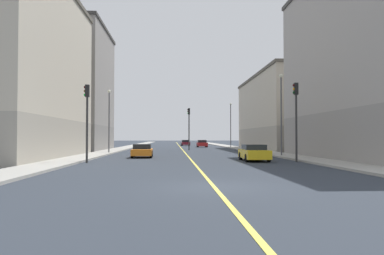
{
  "coord_description": "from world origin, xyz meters",
  "views": [
    {
      "loc": [
        -1.58,
        -13.94,
        1.87
      ],
      "look_at": [
        1.39,
        40.94,
        3.32
      ],
      "focal_mm": 34.65,
      "sensor_mm": 36.0,
      "label": 1
    }
  ],
  "objects_px": {
    "car_yellow": "(254,153)",
    "street_lamp_left_far": "(231,121)",
    "traffic_light_right_near": "(87,112)",
    "car_red": "(202,144)",
    "building_left_near": "(373,61)",
    "building_left_mid": "(282,113)",
    "building_right_corner": "(14,70)",
    "traffic_light_median_far": "(189,123)",
    "street_lamp_left_near": "(281,106)",
    "car_orange": "(142,151)",
    "car_maroon": "(185,143)",
    "street_lamp_right_near": "(109,114)",
    "traffic_light_left_near": "(296,111)",
    "building_right_midblock": "(74,89)"
  },
  "relations": [
    {
      "from": "car_yellow",
      "to": "street_lamp_left_far",
      "type": "bearing_deg",
      "value": 83.79
    },
    {
      "from": "traffic_light_right_near",
      "to": "car_yellow",
      "type": "height_order",
      "value": "traffic_light_right_near"
    },
    {
      "from": "street_lamp_left_far",
      "to": "car_red",
      "type": "distance_m",
      "value": 8.23
    },
    {
      "from": "traffic_light_right_near",
      "to": "car_red",
      "type": "xyz_separation_m",
      "value": [
        11.97,
        42.9,
        -3.07
      ]
    },
    {
      "from": "building_left_near",
      "to": "building_left_mid",
      "type": "height_order",
      "value": "building_left_near"
    },
    {
      "from": "street_lamp_left_far",
      "to": "building_right_corner",
      "type": "bearing_deg",
      "value": -127.08
    },
    {
      "from": "traffic_light_median_far",
      "to": "street_lamp_left_far",
      "type": "bearing_deg",
      "value": 54.55
    },
    {
      "from": "street_lamp_left_near",
      "to": "car_orange",
      "type": "distance_m",
      "value": 13.79
    },
    {
      "from": "car_maroon",
      "to": "car_red",
      "type": "distance_m",
      "value": 13.2
    },
    {
      "from": "building_left_mid",
      "to": "street_lamp_left_near",
      "type": "height_order",
      "value": "building_left_mid"
    },
    {
      "from": "car_maroon",
      "to": "building_right_corner",
      "type": "bearing_deg",
      "value": -108.48
    },
    {
      "from": "street_lamp_left_far",
      "to": "traffic_light_right_near",
      "type": "bearing_deg",
      "value": -113.88
    },
    {
      "from": "building_left_mid",
      "to": "traffic_light_right_near",
      "type": "distance_m",
      "value": 36.9
    },
    {
      "from": "street_lamp_left_far",
      "to": "car_maroon",
      "type": "xyz_separation_m",
      "value": [
        -7.37,
        18.28,
        -4.21
      ]
    },
    {
      "from": "street_lamp_left_near",
      "to": "street_lamp_right_near",
      "type": "height_order",
      "value": "street_lamp_left_near"
    },
    {
      "from": "building_left_near",
      "to": "traffic_light_left_near",
      "type": "distance_m",
      "value": 9.16
    },
    {
      "from": "building_left_near",
      "to": "traffic_light_left_near",
      "type": "xyz_separation_m",
      "value": [
        -7.58,
        -2.66,
        -4.38
      ]
    },
    {
      "from": "car_red",
      "to": "street_lamp_left_near",
      "type": "bearing_deg",
      "value": -82.58
    },
    {
      "from": "building_right_corner",
      "to": "traffic_light_right_near",
      "type": "height_order",
      "value": "building_right_corner"
    },
    {
      "from": "street_lamp_left_far",
      "to": "traffic_light_left_near",
      "type": "bearing_deg",
      "value": -91.55
    },
    {
      "from": "building_right_corner",
      "to": "street_lamp_left_far",
      "type": "height_order",
      "value": "building_right_corner"
    },
    {
      "from": "building_right_midblock",
      "to": "building_left_near",
      "type": "bearing_deg",
      "value": -36.29
    },
    {
      "from": "building_left_near",
      "to": "traffic_light_median_far",
      "type": "xyz_separation_m",
      "value": [
        -14.48,
        23.76,
        -4.31
      ]
    },
    {
      "from": "building_right_midblock",
      "to": "traffic_light_median_far",
      "type": "distance_m",
      "value": 16.95
    },
    {
      "from": "car_yellow",
      "to": "car_orange",
      "type": "distance_m",
      "value": 10.79
    },
    {
      "from": "traffic_light_left_near",
      "to": "car_maroon",
      "type": "bearing_deg",
      "value": 96.49
    },
    {
      "from": "traffic_light_left_near",
      "to": "car_yellow",
      "type": "distance_m",
      "value": 4.58
    },
    {
      "from": "traffic_light_median_far",
      "to": "street_lamp_right_near",
      "type": "distance_m",
      "value": 14.67
    },
    {
      "from": "building_right_corner",
      "to": "street_lamp_right_near",
      "type": "height_order",
      "value": "building_right_corner"
    },
    {
      "from": "building_right_corner",
      "to": "traffic_light_left_near",
      "type": "relative_size",
      "value": 3.45
    },
    {
      "from": "building_right_midblock",
      "to": "car_orange",
      "type": "relative_size",
      "value": 4.33
    },
    {
      "from": "building_right_corner",
      "to": "building_left_near",
      "type": "bearing_deg",
      "value": -5.38
    },
    {
      "from": "traffic_light_right_near",
      "to": "car_maroon",
      "type": "relative_size",
      "value": 1.25
    },
    {
      "from": "building_left_near",
      "to": "building_left_mid",
      "type": "relative_size",
      "value": 0.85
    },
    {
      "from": "building_left_mid",
      "to": "street_lamp_right_near",
      "type": "relative_size",
      "value": 3.52
    },
    {
      "from": "street_lamp_right_near",
      "to": "car_maroon",
      "type": "distance_m",
      "value": 41.86
    },
    {
      "from": "building_right_midblock",
      "to": "car_yellow",
      "type": "height_order",
      "value": "building_right_midblock"
    },
    {
      "from": "building_left_mid",
      "to": "car_maroon",
      "type": "xyz_separation_m",
      "value": [
        -13.94,
        27.18,
        -5.05
      ]
    },
    {
      "from": "traffic_light_right_near",
      "to": "street_lamp_left_near",
      "type": "height_order",
      "value": "street_lamp_left_near"
    },
    {
      "from": "traffic_light_right_near",
      "to": "traffic_light_median_far",
      "type": "relative_size",
      "value": 0.94
    },
    {
      "from": "traffic_light_median_far",
      "to": "car_red",
      "type": "xyz_separation_m",
      "value": [
        3.26,
        16.48,
        -3.3
      ]
    },
    {
      "from": "car_yellow",
      "to": "car_orange",
      "type": "height_order",
      "value": "car_yellow"
    },
    {
      "from": "traffic_light_median_far",
      "to": "street_lamp_left_near",
      "type": "distance_m",
      "value": 20.84
    },
    {
      "from": "traffic_light_left_near",
      "to": "street_lamp_left_far",
      "type": "height_order",
      "value": "street_lamp_left_far"
    },
    {
      "from": "building_right_corner",
      "to": "car_maroon",
      "type": "bearing_deg",
      "value": 71.52
    },
    {
      "from": "building_left_near",
      "to": "car_yellow",
      "type": "relative_size",
      "value": 4.72
    },
    {
      "from": "building_left_near",
      "to": "street_lamp_right_near",
      "type": "height_order",
      "value": "building_left_near"
    },
    {
      "from": "street_lamp_left_near",
      "to": "car_orange",
      "type": "xyz_separation_m",
      "value": [
        -13.13,
        -0.11,
        -4.21
      ]
    },
    {
      "from": "street_lamp_left_far",
      "to": "car_yellow",
      "type": "relative_size",
      "value": 1.73
    },
    {
      "from": "building_left_mid",
      "to": "traffic_light_left_near",
      "type": "bearing_deg",
      "value": -104.83
    }
  ]
}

